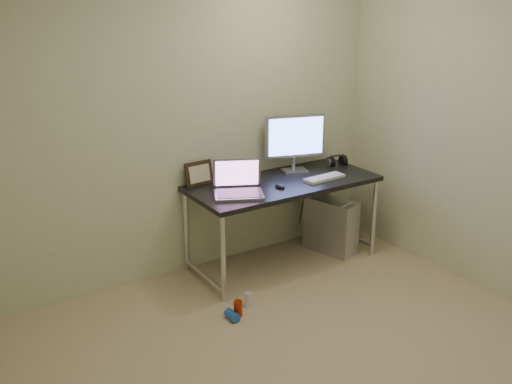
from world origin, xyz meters
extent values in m
plane|color=tan|center=(0.00, 0.00, 0.00)|extent=(3.50, 3.50, 0.00)
cube|color=beige|center=(0.00, 1.75, 1.25)|extent=(3.50, 0.02, 2.50)
cube|color=black|center=(0.66, 1.40, 0.73)|extent=(1.62, 0.71, 0.04)
cylinder|color=silver|center=(-0.11, 1.08, 0.35)|extent=(0.04, 0.04, 0.71)
cylinder|color=silver|center=(-0.11, 1.71, 0.35)|extent=(0.04, 0.04, 0.71)
cylinder|color=silver|center=(1.43, 1.08, 0.35)|extent=(0.04, 0.04, 0.71)
cylinder|color=silver|center=(1.43, 1.71, 0.35)|extent=(0.04, 0.04, 0.71)
cylinder|color=silver|center=(-0.11, 1.40, 0.08)|extent=(0.04, 0.63, 0.04)
cylinder|color=silver|center=(1.43, 1.40, 0.08)|extent=(0.04, 0.63, 0.04)
cube|color=silver|center=(1.17, 1.35, 0.25)|extent=(0.32, 0.51, 0.50)
cylinder|color=#BABBC1|center=(1.17, 1.15, 0.52)|extent=(0.18, 0.07, 0.02)
cylinder|color=#BABBC1|center=(1.17, 1.55, 0.52)|extent=(0.18, 0.07, 0.02)
cylinder|color=black|center=(1.12, 1.70, 0.40)|extent=(0.01, 0.16, 0.69)
cylinder|color=black|center=(1.21, 1.68, 0.38)|extent=(0.02, 0.11, 0.71)
cylinder|color=#A92308|center=(-0.13, 0.84, 0.06)|extent=(0.09, 0.09, 0.12)
cylinder|color=silver|center=(0.01, 0.92, 0.06)|extent=(0.08, 0.08, 0.11)
cylinder|color=blue|center=(-0.19, 0.82, 0.03)|extent=(0.07, 0.13, 0.07)
cube|color=#BABBC1|center=(0.15, 1.28, 0.76)|extent=(0.46, 0.41, 0.02)
cube|color=slate|center=(0.15, 1.28, 0.77)|extent=(0.40, 0.35, 0.00)
cube|color=gray|center=(0.22, 1.42, 0.89)|extent=(0.37, 0.21, 0.24)
cube|color=#724371|center=(0.22, 1.41, 0.89)|extent=(0.33, 0.19, 0.21)
cube|color=#BABBC1|center=(0.90, 1.57, 0.76)|extent=(0.25, 0.21, 0.02)
cylinder|color=#BABBC1|center=(0.90, 1.59, 0.82)|extent=(0.04, 0.04, 0.12)
cube|color=#BABBC1|center=(0.90, 1.58, 1.07)|extent=(0.53, 0.19, 0.37)
cube|color=#5C6DDE|center=(0.90, 1.56, 1.07)|extent=(0.47, 0.15, 0.32)
cube|color=silver|center=(0.98, 1.25, 0.76)|extent=(0.39, 0.15, 0.02)
ellipsoid|color=black|center=(1.20, 1.30, 0.77)|extent=(0.07, 0.11, 0.03)
ellipsoid|color=black|center=(0.54, 1.27, 0.77)|extent=(0.07, 0.10, 0.04)
cylinder|color=black|center=(1.29, 1.53, 0.78)|extent=(0.06, 0.11, 0.11)
cylinder|color=black|center=(1.42, 1.53, 0.78)|extent=(0.06, 0.11, 0.11)
cube|color=black|center=(1.35, 1.53, 0.84)|extent=(0.14, 0.05, 0.01)
cube|color=black|center=(0.02, 1.69, 0.85)|extent=(0.25, 0.09, 0.20)
cylinder|color=silver|center=(0.27, 1.63, 0.79)|extent=(0.01, 0.01, 0.08)
cylinder|color=silver|center=(0.27, 1.63, 0.84)|extent=(0.04, 0.03, 0.04)
camera|label=1|loc=(-1.99, -2.31, 2.24)|focal=40.00mm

